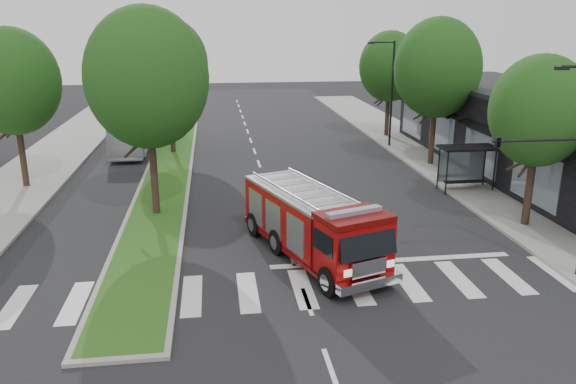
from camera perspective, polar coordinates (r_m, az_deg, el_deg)
name	(u,v)px	position (r m, az deg, el deg)	size (l,w,h in m)	color
ground	(291,256)	(23.50, 0.33, -6.53)	(140.00, 140.00, 0.00)	black
sidewalk_right	(470,180)	(36.18, 18.02, 1.21)	(5.00, 80.00, 0.15)	gray
sidewalk_left	(6,197)	(34.65, -26.71, -0.47)	(5.00, 80.00, 0.15)	gray
median	(172,159)	(40.53, -11.71, 3.33)	(3.00, 50.00, 0.15)	gray
storefront_row	(544,139)	(37.81, 24.54, 4.95)	(8.00, 30.00, 5.00)	black
bus_shelter	(466,156)	(33.54, 17.64, 3.52)	(3.20, 1.60, 2.61)	black
tree_right_near	(539,111)	(27.75, 24.16, 7.49)	(4.40, 4.40, 8.05)	black
tree_right_mid	(437,68)	(38.31, 14.95, 12.08)	(5.60, 5.60, 9.72)	black
tree_right_far	(390,67)	(47.74, 10.29, 12.43)	(5.00, 5.00, 8.73)	black
tree_median_near	(147,78)	(27.63, -14.12, 11.15)	(5.80, 5.80, 10.16)	black
tree_median_far	(168,64)	(41.55, -12.07, 12.60)	(5.60, 5.60, 9.72)	black
tree_left_mid	(12,82)	(35.26, -26.23, 10.03)	(5.20, 5.20, 9.16)	black
streetlight_right_near	(573,159)	(22.35, 26.98, 2.96)	(4.08, 0.22, 8.00)	black
streetlight_right_far	(390,89)	(43.72, 10.34, 10.25)	(2.11, 0.20, 8.00)	black
fire_engine	(312,224)	(22.96, 2.46, -3.29)	(5.21, 8.94, 2.97)	#590504
city_bus	(133,132)	(44.07, -15.46, 5.87)	(2.30, 9.84, 2.74)	#B8B8BC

